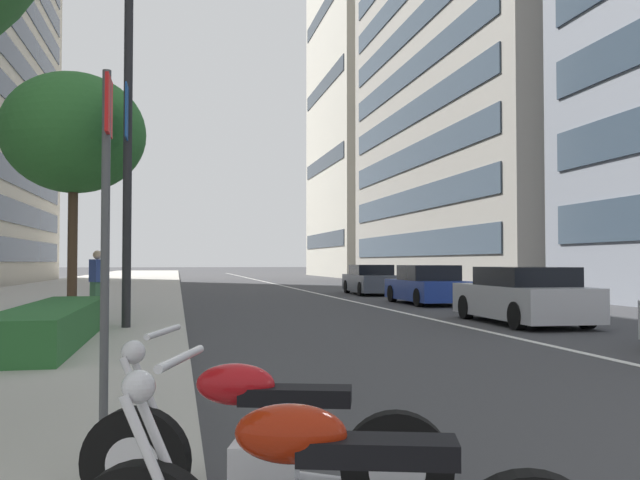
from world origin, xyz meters
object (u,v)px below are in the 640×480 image
(car_mid_block_traffic, at_px, (428,286))
(motorcycle_far_end_row, at_px, (260,448))
(street_tree_near_plaza_corner, at_px, (74,134))
(pedestrian_on_plaza, at_px, (97,282))
(car_approaching_light, at_px, (522,296))
(parking_sign_by_curb, at_px, (106,225))
(street_lamp_with_banners, at_px, (143,71))
(car_following_behind, at_px, (371,280))

(car_mid_block_traffic, bearing_deg, motorcycle_far_end_row, 156.40)
(street_tree_near_plaza_corner, relative_size, pedestrian_on_plaza, 3.49)
(car_approaching_light, xyz_separation_m, street_tree_near_plaza_corner, (1.32, 10.54, 3.80))
(car_mid_block_traffic, height_order, street_tree_near_plaza_corner, street_tree_near_plaza_corner)
(parking_sign_by_curb, xyz_separation_m, pedestrian_on_plaza, (13.26, 1.50, -0.77))
(street_lamp_with_banners, relative_size, pedestrian_on_plaza, 5.57)
(motorcycle_far_end_row, height_order, pedestrian_on_plaza, pedestrian_on_plaza)
(motorcycle_far_end_row, height_order, car_approaching_light, car_approaching_light)
(motorcycle_far_end_row, height_order, street_tree_near_plaza_corner, street_tree_near_plaza_corner)
(car_approaching_light, distance_m, car_mid_block_traffic, 7.78)
(street_lamp_with_banners, distance_m, street_tree_near_plaza_corner, 2.77)
(motorcycle_far_end_row, distance_m, pedestrian_on_plaza, 14.41)
(parking_sign_by_curb, relative_size, pedestrian_on_plaza, 1.63)
(street_tree_near_plaza_corner, bearing_deg, parking_sign_by_curb, -170.85)
(car_following_behind, relative_size, street_lamp_with_banners, 0.50)
(car_mid_block_traffic, height_order, car_following_behind, car_mid_block_traffic)
(motorcycle_far_end_row, bearing_deg, street_lamp_with_banners, -67.39)
(street_lamp_with_banners, distance_m, pedestrian_on_plaza, 5.89)
(pedestrian_on_plaza, bearing_deg, car_following_behind, -163.49)
(motorcycle_far_end_row, xyz_separation_m, pedestrian_on_plaza, (14.19, 2.46, 0.55))
(motorcycle_far_end_row, distance_m, street_lamp_with_banners, 11.81)
(street_lamp_with_banners, relative_size, street_tree_near_plaza_corner, 1.60)
(car_mid_block_traffic, relative_size, pedestrian_on_plaza, 2.64)
(street_tree_near_plaza_corner, xyz_separation_m, pedestrian_on_plaza, (1.60, -0.37, -3.48))
(parking_sign_by_curb, bearing_deg, pedestrian_on_plaza, 6.47)
(car_approaching_light, distance_m, street_tree_near_plaza_corner, 11.28)
(car_approaching_light, height_order, parking_sign_by_curb, parking_sign_by_curb)
(car_following_behind, bearing_deg, parking_sign_by_curb, 162.11)
(car_approaching_light, height_order, pedestrian_on_plaza, pedestrian_on_plaza)
(parking_sign_by_curb, relative_size, street_lamp_with_banners, 0.29)
(car_following_behind, height_order, pedestrian_on_plaza, pedestrian_on_plaza)
(car_approaching_light, xyz_separation_m, street_lamp_with_banners, (-0.66, 8.90, 4.81))
(street_tree_near_plaza_corner, distance_m, pedestrian_on_plaza, 3.85)
(parking_sign_by_curb, bearing_deg, street_tree_near_plaza_corner, 9.15)
(car_following_behind, height_order, street_tree_near_plaza_corner, street_tree_near_plaza_corner)
(motorcycle_far_end_row, bearing_deg, car_following_behind, -91.16)
(car_mid_block_traffic, distance_m, car_following_behind, 7.37)
(parking_sign_by_curb, xyz_separation_m, street_tree_near_plaza_corner, (11.66, 1.88, 2.71))
(street_tree_near_plaza_corner, bearing_deg, pedestrian_on_plaza, -13.18)
(car_mid_block_traffic, xyz_separation_m, street_tree_near_plaza_corner, (-6.45, 11.06, 3.82))
(street_tree_near_plaza_corner, bearing_deg, car_mid_block_traffic, -59.76)
(car_following_behind, distance_m, parking_sign_by_curb, 27.11)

